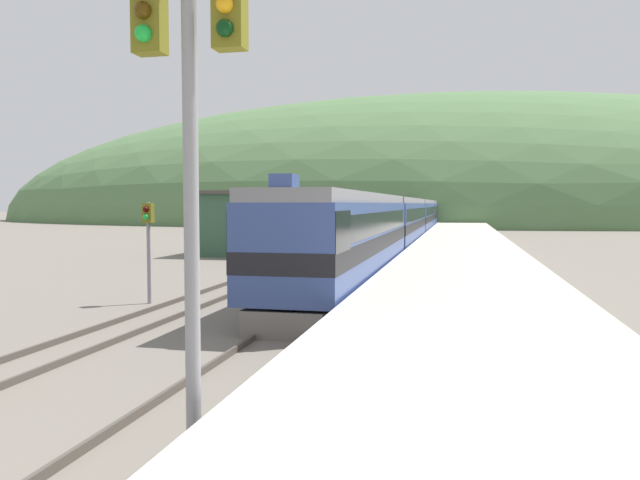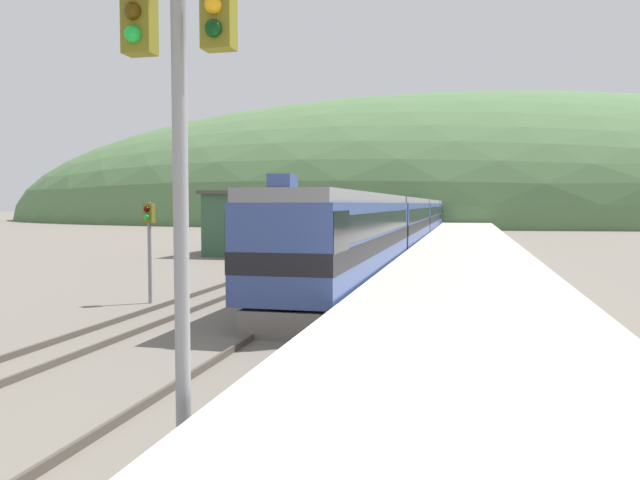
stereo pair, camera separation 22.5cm
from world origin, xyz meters
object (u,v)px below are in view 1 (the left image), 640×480
Objects in this scene: express_train_lead_car at (347,238)px; carriage_second at (398,222)px; carriage_third at (418,217)px; carriage_fourth at (428,214)px; signal_mast_main at (189,99)px; signal_post_siding at (148,231)px.

carriage_second is (0.00, 22.15, -0.01)m from express_train_lead_car.
carriage_third is 22.59m from carriage_fourth.
signal_mast_main is (1.21, -18.13, 2.75)m from express_train_lead_car.
express_train_lead_car is at bearing -90.00° from carriage_second.
signal_post_siding is (-6.45, -4.95, 0.44)m from express_train_lead_car.
carriage_second is at bearing 91.71° from signal_mast_main.
signal_post_siding is at bearing -95.10° from carriage_fourth.
carriage_second is 2.86× the size of signal_mast_main.
express_train_lead_car reaches higher than carriage_fourth.
carriage_second is 22.59m from carriage_third.
signal_mast_main is (1.21, -40.28, 2.77)m from carriage_second.
carriage_third is 1.00× the size of carriage_fourth.
express_train_lead_car is 18.37m from signal_mast_main.
signal_mast_main reaches higher than signal_post_siding.
signal_mast_main reaches higher than carriage_third.
carriage_second is 1.00× the size of carriage_third.
carriage_second is 1.00× the size of carriage_fourth.
express_train_lead_car is at bearing 93.81° from signal_mast_main.
express_train_lead_car is 67.33m from carriage_fourth.
express_train_lead_car is 2.68× the size of signal_mast_main.
carriage_second is at bearing 76.62° from signal_post_siding.
signal_mast_main reaches higher than carriage_fourth.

